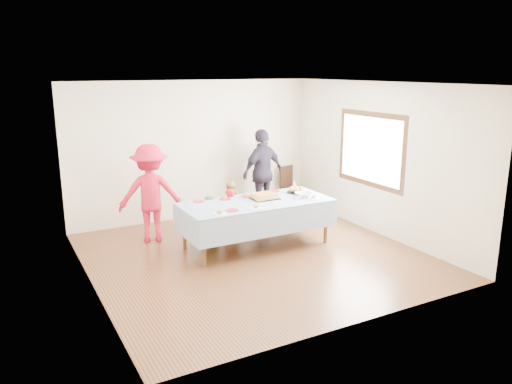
% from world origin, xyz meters
% --- Properties ---
extents(ground, '(5.00, 5.00, 0.00)m').
position_xyz_m(ground, '(0.00, 0.00, 0.00)').
color(ground, '#4A2815').
rests_on(ground, ground).
extents(room_walls, '(5.04, 5.04, 2.72)m').
position_xyz_m(room_walls, '(0.05, 0.00, 1.77)').
color(room_walls, beige).
rests_on(room_walls, ground).
extents(party_table, '(2.50, 1.10, 0.78)m').
position_xyz_m(party_table, '(0.24, 0.38, 0.72)').
color(party_table, brown).
rests_on(party_table, ground).
extents(birthday_cake, '(0.46, 0.35, 0.08)m').
position_xyz_m(birthday_cake, '(0.44, 0.46, 0.82)').
color(birthday_cake, black).
rests_on(birthday_cake, party_table).
extents(rolls_tray, '(0.34, 0.34, 0.10)m').
position_xyz_m(rolls_tray, '(1.15, 0.57, 0.82)').
color(rolls_tray, black).
rests_on(rolls_tray, party_table).
extents(punch_bowl, '(0.28, 0.28, 0.07)m').
position_xyz_m(punch_bowl, '(1.11, 0.27, 0.81)').
color(punch_bowl, silver).
rests_on(punch_bowl, party_table).
extents(party_hat, '(0.09, 0.09, 0.16)m').
position_xyz_m(party_hat, '(1.27, 0.84, 0.86)').
color(party_hat, silver).
rests_on(party_hat, party_table).
extents(fork_pile, '(0.24, 0.18, 0.07)m').
position_xyz_m(fork_pile, '(0.96, 0.18, 0.81)').
color(fork_pile, white).
rests_on(fork_pile, party_table).
extents(plate_red_far_a, '(0.19, 0.19, 0.01)m').
position_xyz_m(plate_red_far_a, '(-0.60, 0.82, 0.79)').
color(plate_red_far_a, red).
rests_on(plate_red_far_a, party_table).
extents(plate_red_far_b, '(0.19, 0.19, 0.01)m').
position_xyz_m(plate_red_far_b, '(-0.16, 0.74, 0.79)').
color(plate_red_far_b, red).
rests_on(plate_red_far_b, party_table).
extents(plate_red_far_c, '(0.19, 0.19, 0.01)m').
position_xyz_m(plate_red_far_c, '(0.24, 0.73, 0.79)').
color(plate_red_far_c, red).
rests_on(plate_red_far_c, party_table).
extents(plate_red_far_d, '(0.19, 0.19, 0.01)m').
position_xyz_m(plate_red_far_d, '(0.85, 0.82, 0.79)').
color(plate_red_far_d, red).
rests_on(plate_red_far_d, party_table).
extents(plate_red_near, '(0.20, 0.20, 0.01)m').
position_xyz_m(plate_red_near, '(-0.35, 0.07, 0.79)').
color(plate_red_near, red).
rests_on(plate_red_near, party_table).
extents(plate_white_left, '(0.20, 0.20, 0.01)m').
position_xyz_m(plate_white_left, '(-0.61, -0.03, 0.79)').
color(plate_white_left, white).
rests_on(plate_white_left, party_table).
extents(plate_white_mid, '(0.23, 0.23, 0.01)m').
position_xyz_m(plate_white_mid, '(0.02, -0.00, 0.79)').
color(plate_white_mid, white).
rests_on(plate_white_mid, party_table).
extents(plate_white_right, '(0.21, 0.21, 0.01)m').
position_xyz_m(plate_white_right, '(1.17, 0.06, 0.79)').
color(plate_white_right, white).
rests_on(plate_white_right, party_table).
extents(dining_chair, '(0.46, 0.46, 0.87)m').
position_xyz_m(dining_chair, '(2.08, 2.27, 0.49)').
color(dining_chair, black).
rests_on(dining_chair, ground).
extents(toddler_left, '(0.39, 0.33, 0.92)m').
position_xyz_m(toddler_left, '(0.00, 0.90, 0.46)').
color(toddler_left, red).
rests_on(toddler_left, ground).
extents(toddler_mid, '(0.44, 0.33, 0.83)m').
position_xyz_m(toddler_mid, '(-0.38, 0.90, 0.41)').
color(toddler_mid, '#2A7025').
rests_on(toddler_mid, ground).
extents(toddler_right, '(0.47, 0.39, 0.90)m').
position_xyz_m(toddler_right, '(0.26, 1.46, 0.45)').
color(toddler_right, tan).
rests_on(toddler_right, ground).
extents(adult_left, '(1.22, 0.89, 1.69)m').
position_xyz_m(adult_left, '(-1.21, 1.49, 0.84)').
color(adult_left, red).
rests_on(adult_left, ground).
extents(adult_right, '(1.11, 0.68, 1.76)m').
position_xyz_m(adult_right, '(1.25, 1.97, 0.88)').
color(adult_right, '#2D2736').
rests_on(adult_right, ground).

